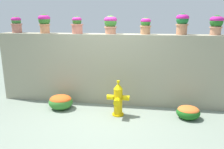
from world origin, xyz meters
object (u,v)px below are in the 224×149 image
at_px(flower_bush_right, 61,101).
at_px(potted_plant_4, 146,25).
at_px(potted_plant_2, 77,24).
at_px(potted_plant_5, 182,22).
at_px(potted_plant_1, 44,22).
at_px(flower_bush_left, 188,112).
at_px(fire_hydrant, 118,100).
at_px(potted_plant_3, 111,23).
at_px(potted_plant_6, 216,23).
at_px(potted_plant_0, 16,24).

bearing_deg(flower_bush_right, potted_plant_4, 18.99).
xyz_separation_m(potted_plant_2, potted_plant_4, (1.58, 0.04, -0.00)).
relative_size(potted_plant_4, potted_plant_5, 0.80).
bearing_deg(potted_plant_1, flower_bush_left, -11.40).
xyz_separation_m(potted_plant_5, fire_hydrant, (-1.30, -0.80, -1.59)).
height_order(potted_plant_3, flower_bush_left, potted_plant_3).
bearing_deg(potted_plant_3, potted_plant_6, 0.60).
bearing_deg(fire_hydrant, flower_bush_left, 2.88).
height_order(potted_plant_1, potted_plant_4, potted_plant_1).
height_order(potted_plant_3, potted_plant_4, potted_plant_3).
relative_size(potted_plant_3, potted_plant_6, 0.99).
distance_m(potted_plant_2, potted_plant_5, 2.38).
bearing_deg(potted_plant_5, flower_bush_right, -166.55).
bearing_deg(potted_plant_1, fire_hydrant, -21.71).
bearing_deg(flower_bush_left, potted_plant_1, 168.60).
distance_m(potted_plant_2, potted_plant_3, 0.79).
bearing_deg(flower_bush_left, potted_plant_4, 142.31).
xyz_separation_m(potted_plant_2, flower_bush_left, (2.53, -0.69, -1.73)).
bearing_deg(potted_plant_6, fire_hydrant, -158.18).
height_order(potted_plant_1, flower_bush_left, potted_plant_1).
bearing_deg(potted_plant_1, potted_plant_5, 0.98).
bearing_deg(potted_plant_6, potted_plant_5, -179.21).
relative_size(potted_plant_5, flower_bush_left, 0.95).
xyz_separation_m(potted_plant_1, potted_plant_6, (3.88, 0.06, -0.02)).
relative_size(potted_plant_3, flower_bush_right, 0.75).
bearing_deg(potted_plant_3, flower_bush_left, -22.20).
distance_m(potted_plant_5, flower_bush_left, 1.94).
bearing_deg(potted_plant_6, potted_plant_0, 179.92).
height_order(potted_plant_0, fire_hydrant, potted_plant_0).
bearing_deg(potted_plant_2, flower_bush_left, -15.20).
height_order(potted_plant_0, flower_bush_left, potted_plant_0).
xyz_separation_m(potted_plant_1, flower_bush_left, (3.32, -0.67, -1.79)).
distance_m(potted_plant_0, potted_plant_2, 1.56).
xyz_separation_m(potted_plant_0, flower_bush_left, (4.09, -0.74, -1.74)).
height_order(potted_plant_4, flower_bush_left, potted_plant_4).
bearing_deg(flower_bush_right, flower_bush_left, -1.87).
xyz_separation_m(potted_plant_2, potted_plant_6, (3.09, 0.05, 0.04)).
distance_m(potted_plant_1, flower_bush_left, 3.84).
distance_m(potted_plant_1, potted_plant_3, 1.58).
distance_m(potted_plant_1, flower_bush_right, 1.93).
height_order(potted_plant_2, potted_plant_4, potted_plant_2).
xyz_separation_m(potted_plant_1, potted_plant_3, (1.58, 0.04, -0.03)).
distance_m(potted_plant_0, flower_bush_right, 2.24).
xyz_separation_m(potted_plant_4, potted_plant_5, (0.79, -0.01, 0.06)).
xyz_separation_m(fire_hydrant, flower_bush_left, (1.46, 0.07, -0.21)).
distance_m(potted_plant_1, potted_plant_4, 2.38).
bearing_deg(flower_bush_right, potted_plant_5, 13.45).
relative_size(potted_plant_1, potted_plant_5, 0.98).
distance_m(potted_plant_3, potted_plant_6, 2.30).
bearing_deg(potted_plant_6, potted_plant_4, -179.84).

